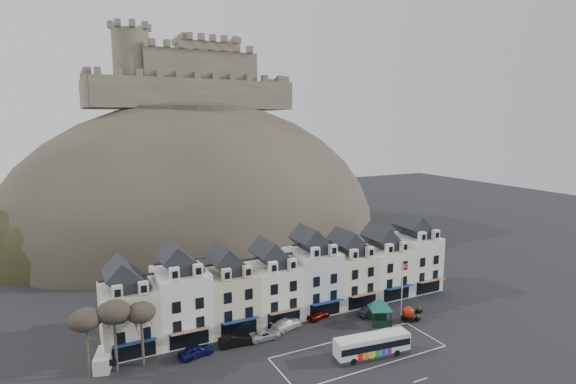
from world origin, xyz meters
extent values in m
plane|color=black|center=(0.00, 0.00, 0.00)|extent=(300.00, 300.00, 0.00)
cube|color=silver|center=(2.00, 1.25, 0.00)|extent=(22.00, 7.50, 0.01)
cube|color=beige|center=(-23.80, 16.00, 4.00)|extent=(6.80, 8.00, 8.00)
cube|color=black|center=(-23.80, 16.00, 9.20)|extent=(6.80, 5.76, 2.80)
cube|color=beige|center=(-25.30, 12.40, 8.90)|extent=(1.20, 0.80, 1.60)
cube|color=beige|center=(-22.30, 12.40, 8.90)|extent=(1.20, 0.80, 1.60)
cube|color=black|center=(-23.80, 11.97, 1.30)|extent=(5.10, 0.06, 2.20)
cube|color=navy|center=(-23.80, 11.30, 2.60)|extent=(5.10, 1.29, 0.43)
cube|color=white|center=(-17.00, 16.00, 4.60)|extent=(6.80, 8.00, 9.20)
cube|color=black|center=(-17.00, 16.00, 10.40)|extent=(6.80, 5.76, 2.80)
cube|color=white|center=(-18.50, 12.40, 10.10)|extent=(1.20, 0.80, 1.60)
cube|color=white|center=(-15.50, 12.40, 10.10)|extent=(1.20, 0.80, 1.60)
cube|color=black|center=(-17.00, 11.97, 1.30)|extent=(5.10, 0.06, 2.20)
cube|color=maroon|center=(-17.00, 11.30, 2.60)|extent=(5.10, 1.29, 0.43)
cube|color=beige|center=(-10.20, 16.00, 4.00)|extent=(6.80, 8.00, 8.00)
cube|color=black|center=(-10.20, 16.00, 9.20)|extent=(6.80, 5.76, 2.80)
cube|color=beige|center=(-11.70, 12.40, 8.90)|extent=(1.20, 0.80, 1.60)
cube|color=beige|center=(-8.70, 12.40, 8.90)|extent=(1.20, 0.80, 1.60)
cube|color=black|center=(-10.20, 11.97, 1.30)|extent=(5.10, 0.06, 2.20)
cube|color=navy|center=(-10.20, 11.30, 2.60)|extent=(5.10, 1.29, 0.43)
cube|color=white|center=(-3.40, 16.00, 4.00)|extent=(6.80, 8.00, 8.00)
cube|color=black|center=(-3.40, 16.00, 9.20)|extent=(6.80, 5.76, 2.80)
cube|color=white|center=(-4.90, 12.40, 8.90)|extent=(1.20, 0.80, 1.60)
cube|color=white|center=(-1.90, 12.40, 8.90)|extent=(1.20, 0.80, 1.60)
cube|color=black|center=(-3.40, 11.97, 1.30)|extent=(5.10, 0.06, 2.20)
cube|color=maroon|center=(-3.40, 11.30, 2.60)|extent=(5.10, 1.29, 0.43)
cube|color=silver|center=(3.40, 16.00, 4.60)|extent=(6.80, 8.00, 9.20)
cube|color=black|center=(3.40, 16.00, 10.40)|extent=(6.80, 5.76, 2.80)
cube|color=silver|center=(1.90, 12.40, 10.10)|extent=(1.20, 0.80, 1.60)
cube|color=silver|center=(4.90, 12.40, 10.10)|extent=(1.20, 0.80, 1.60)
cube|color=black|center=(3.40, 11.97, 1.30)|extent=(5.10, 0.06, 2.20)
cube|color=navy|center=(3.40, 11.30, 2.60)|extent=(5.10, 1.29, 0.43)
cube|color=silver|center=(10.20, 16.00, 4.00)|extent=(6.80, 8.00, 8.00)
cube|color=black|center=(10.20, 16.00, 9.20)|extent=(6.80, 5.76, 2.80)
cube|color=silver|center=(8.70, 12.40, 8.90)|extent=(1.20, 0.80, 1.60)
cube|color=silver|center=(11.70, 12.40, 8.90)|extent=(1.20, 0.80, 1.60)
cube|color=black|center=(10.20, 11.97, 1.30)|extent=(5.10, 0.06, 2.20)
cube|color=maroon|center=(10.20, 11.30, 2.60)|extent=(5.10, 1.29, 0.43)
cube|color=white|center=(17.00, 16.00, 4.00)|extent=(6.80, 8.00, 8.00)
cube|color=black|center=(17.00, 16.00, 9.20)|extent=(6.80, 5.76, 2.80)
cube|color=white|center=(15.50, 12.40, 8.90)|extent=(1.20, 0.80, 1.60)
cube|color=white|center=(18.50, 12.40, 8.90)|extent=(1.20, 0.80, 1.60)
cube|color=black|center=(17.00, 11.97, 1.30)|extent=(5.10, 0.06, 2.20)
cube|color=navy|center=(17.00, 11.30, 2.60)|extent=(5.10, 1.29, 0.43)
cube|color=white|center=(23.80, 16.00, 4.60)|extent=(6.80, 8.00, 9.20)
cube|color=black|center=(23.80, 16.00, 10.40)|extent=(6.80, 5.76, 2.80)
cube|color=white|center=(22.30, 12.40, 10.10)|extent=(1.20, 0.80, 1.60)
cube|color=white|center=(25.30, 12.40, 10.10)|extent=(1.20, 0.80, 1.60)
cube|color=black|center=(23.80, 11.97, 1.30)|extent=(5.10, 0.06, 2.20)
cube|color=maroon|center=(23.80, 11.30, 2.60)|extent=(5.10, 1.29, 0.43)
ellipsoid|color=#38322B|center=(0.00, 70.00, 0.00)|extent=(96.00, 76.00, 68.00)
ellipsoid|color=#222E17|center=(-22.00, 64.00, 0.00)|extent=(52.00, 44.00, 42.00)
ellipsoid|color=#38322B|center=(24.00, 74.00, 0.00)|extent=(56.00, 48.00, 46.00)
ellipsoid|color=#222E17|center=(-4.00, 56.00, 0.00)|extent=(40.00, 28.00, 28.00)
ellipsoid|color=#38322B|center=(10.00, 58.00, 0.00)|extent=(36.00, 28.00, 24.00)
cylinder|color=#38322B|center=(0.00, 70.00, 31.00)|extent=(30.00, 30.00, 3.00)
cube|color=brown|center=(0.00, 66.00, 35.50)|extent=(48.00, 2.20, 7.00)
cube|color=brown|center=(0.00, 86.00, 35.50)|extent=(48.00, 2.20, 7.00)
cube|color=brown|center=(-24.00, 76.00, 35.50)|extent=(2.20, 22.00, 7.00)
cube|color=brown|center=(24.00, 76.00, 35.50)|extent=(2.20, 22.00, 7.00)
cube|color=brown|center=(2.00, 76.00, 41.00)|extent=(28.00, 18.00, 10.00)
cube|color=brown|center=(6.00, 78.00, 42.50)|extent=(14.00, 12.00, 13.00)
cylinder|color=brown|center=(-14.00, 72.00, 41.00)|extent=(8.40, 8.40, 18.00)
cylinder|color=silver|center=(6.00, 78.00, 51.50)|extent=(0.16, 0.16, 5.00)
cylinder|color=#3B3426|center=(-29.00, 10.50, 2.87)|extent=(0.32, 0.32, 5.74)
ellipsoid|color=#383028|center=(-29.00, 10.50, 6.97)|extent=(3.61, 3.61, 2.54)
cylinder|color=#3B3426|center=(-26.00, 10.50, 3.01)|extent=(0.32, 0.32, 6.02)
ellipsoid|color=#383028|center=(-26.00, 10.50, 7.31)|extent=(3.78, 3.78, 2.67)
cylinder|color=#3B3426|center=(-23.00, 10.50, 2.73)|extent=(0.32, 0.32, 5.46)
ellipsoid|color=#383028|center=(-23.00, 10.50, 6.63)|extent=(3.43, 3.43, 2.42)
cube|color=#262628|center=(2.80, -0.27, 0.31)|extent=(9.97, 3.44, 0.44)
cube|color=silver|center=(2.80, -0.27, 1.61)|extent=(9.96, 3.39, 2.24)
cube|color=black|center=(2.80, -0.27, 1.73)|extent=(9.78, 3.43, 0.84)
cube|color=silver|center=(2.80, -0.27, 2.62)|extent=(9.76, 3.28, 0.22)
cube|color=orange|center=(7.60, -0.86, 2.47)|extent=(0.18, 1.06, 0.25)
cylinder|color=black|center=(5.59, -1.62, 0.40)|extent=(0.88, 0.39, 0.85)
cylinder|color=black|center=(5.83, 0.37, 0.40)|extent=(0.88, 0.39, 0.85)
cylinder|color=black|center=(-0.42, -0.88, 0.40)|extent=(0.88, 0.39, 0.85)
cylinder|color=black|center=(-0.18, 1.11, 0.40)|extent=(0.88, 0.39, 0.85)
cube|color=black|center=(8.69, 8.26, 1.12)|extent=(0.18, 0.18, 2.24)
cube|color=black|center=(11.03, 7.33, 1.12)|extent=(0.18, 0.18, 2.24)
cube|color=black|center=(7.76, 5.91, 1.12)|extent=(0.18, 0.18, 2.24)
cube|color=black|center=(10.10, 4.98, 1.12)|extent=(0.18, 0.18, 2.24)
cube|color=black|center=(9.40, 6.62, 2.24)|extent=(4.00, 4.00, 0.11)
cone|color=#125249|center=(9.40, 6.62, 3.08)|extent=(5.75, 5.75, 1.68)
cube|color=black|center=(13.70, 5.51, 0.28)|extent=(1.83, 1.83, 0.57)
sphere|color=#A41B09|center=(13.70, 5.51, 1.30)|extent=(1.77, 1.77, 1.77)
cylinder|color=silver|center=(14.00, 7.35, 4.12)|extent=(0.12, 0.12, 8.24)
cube|color=red|center=(14.55, 7.50, 7.63)|extent=(1.10, 0.33, 0.72)
cube|color=silver|center=(-27.31, 12.00, 0.92)|extent=(2.73, 4.36, 1.85)
cube|color=black|center=(-27.31, 12.00, 1.28)|extent=(1.64, 0.49, 0.79)
cube|color=black|center=(17.00, 6.79, 0.28)|extent=(1.25, 0.88, 0.57)
sphere|color=#222E17|center=(17.00, 6.79, 0.74)|extent=(0.79, 0.79, 0.79)
cube|color=black|center=(15.06, 4.93, 0.25)|extent=(1.10, 0.86, 0.49)
sphere|color=#222E17|center=(15.06, 4.93, 0.64)|extent=(0.69, 0.69, 0.69)
imported|color=#0D0E42|center=(-16.85, 9.50, 0.75)|extent=(4.67, 2.61, 1.50)
imported|color=black|center=(-11.44, 9.89, 0.75)|extent=(4.67, 1.96, 1.50)
imported|color=#B1B5B9|center=(-7.40, 9.78, 0.62)|extent=(4.44, 2.15, 1.24)
imported|color=white|center=(-3.33, 11.23, 0.73)|extent=(5.45, 3.53, 1.47)
imported|color=#520804|center=(2.28, 12.00, 0.66)|extent=(4.17, 2.53, 1.33)
imported|color=black|center=(10.00, 9.50, 0.69)|extent=(4.42, 2.29, 1.39)
camera|label=1|loc=(-29.91, -42.15, 29.04)|focal=28.00mm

